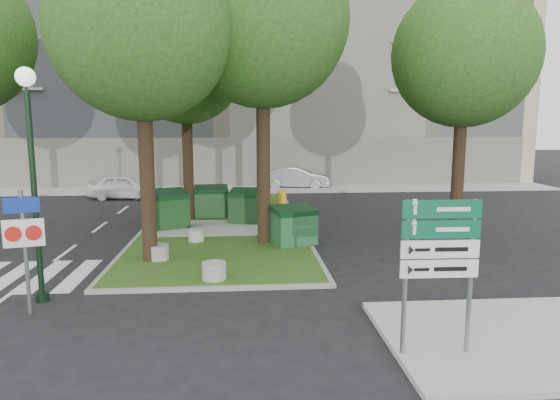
{
  "coord_description": "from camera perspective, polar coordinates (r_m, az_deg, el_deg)",
  "views": [
    {
      "loc": [
        1.28,
        -12.27,
        4.23
      ],
      "look_at": [
        2.35,
        1.84,
        2.0
      ],
      "focal_mm": 32.0,
      "sensor_mm": 36.0,
      "label": 1
    }
  ],
  "objects": [
    {
      "name": "ground",
      "position": [
        13.04,
        -9.9,
        -10.11
      ],
      "size": [
        120.0,
        120.0,
        0.0
      ],
      "primitive_type": "plane",
      "color": "black",
      "rests_on": "ground"
    },
    {
      "name": "median_island",
      "position": [
        20.71,
        -6.43,
        -2.71
      ],
      "size": [
        6.0,
        16.0,
        0.12
      ],
      "primitive_type": "cube",
      "color": "#264413",
      "rests_on": "ground"
    },
    {
      "name": "median_kerb",
      "position": [
        20.71,
        -6.43,
        -2.74
      ],
      "size": [
        6.3,
        16.3,
        0.1
      ],
      "primitive_type": "cube",
      "color": "gray",
      "rests_on": "ground"
    },
    {
      "name": "sidewalk_corner",
      "position": [
        11.02,
        25.13,
        -14.16
      ],
      "size": [
        5.0,
        4.0,
        0.12
      ],
      "primitive_type": "cube",
      "color": "#999993",
      "rests_on": "ground"
    },
    {
      "name": "building_sidewalk",
      "position": [
        31.07,
        -6.67,
        1.2
      ],
      "size": [
        42.0,
        3.0,
        0.12
      ],
      "primitive_type": "cube",
      "color": "#999993",
      "rests_on": "ground"
    },
    {
      "name": "zebra_crossing",
      "position": [
        15.25,
        -23.64,
        -7.89
      ],
      "size": [
        5.0,
        3.0,
        0.01
      ],
      "primitive_type": "cube",
      "color": "silver",
      "rests_on": "ground"
    },
    {
      "name": "apartment_building",
      "position": [
        38.47,
        -6.44,
        14.54
      ],
      "size": [
        41.0,
        12.0,
        16.0
      ],
      "primitive_type": "cube",
      "color": "#C3BA92",
      "rests_on": "ground"
    },
    {
      "name": "tree_median_near_left",
      "position": [
        15.38,
        -15.3,
        20.24
      ],
      "size": [
        5.2,
        5.2,
        10.53
      ],
      "color": "black",
      "rests_on": "ground"
    },
    {
      "name": "tree_median_near_right",
      "position": [
        17.26,
        -1.68,
        21.53
      ],
      "size": [
        5.6,
        5.6,
        11.46
      ],
      "color": "black",
      "rests_on": "ground"
    },
    {
      "name": "tree_median_mid",
      "position": [
        21.61,
        -10.55,
        16.13
      ],
      "size": [
        4.8,
        4.8,
        9.99
      ],
      "color": "black",
      "rests_on": "ground"
    },
    {
      "name": "tree_median_far",
      "position": [
        24.69,
        -2.05,
        18.5
      ],
      "size": [
        5.8,
        5.8,
        11.93
      ],
      "color": "black",
      "rests_on": "ground"
    },
    {
      "name": "tree_street_right",
      "position": [
        19.2,
        20.6,
        16.65
      ],
      "size": [
        5.0,
        5.0,
        10.06
      ],
      "color": "black",
      "rests_on": "ground"
    },
    {
      "name": "dumpster_a",
      "position": [
        19.9,
        -12.86,
        -1.07
      ],
      "size": [
        1.94,
        1.69,
        1.5
      ],
      "rotation": [
        0.0,
        0.0,
        0.42
      ],
      "color": "black",
      "rests_on": "median_island"
    },
    {
      "name": "dumpster_b",
      "position": [
        22.05,
        -7.85,
        -0.15
      ],
      "size": [
        1.53,
        1.13,
        1.35
      ],
      "rotation": [
        0.0,
        0.0,
        0.08
      ],
      "color": "#123E12",
      "rests_on": "median_island"
    },
    {
      "name": "dumpster_c",
      "position": [
        20.51,
        -3.64,
        -0.71
      ],
      "size": [
        1.7,
        1.36,
        1.39
      ],
      "rotation": [
        0.0,
        0.0,
        -0.23
      ],
      "color": "black",
      "rests_on": "median_island"
    },
    {
      "name": "dumpster_d",
      "position": [
        16.86,
        1.6,
        -2.93
      ],
      "size": [
        1.67,
        1.41,
        1.32
      ],
      "rotation": [
        0.0,
        0.0,
        0.34
      ],
      "color": "#164824",
      "rests_on": "median_island"
    },
    {
      "name": "bollard_left",
      "position": [
        15.53,
        -13.71,
        -5.8
      ],
      "size": [
        0.62,
        0.62,
        0.44
      ],
      "primitive_type": "cylinder",
      "color": "gray",
      "rests_on": "median_island"
    },
    {
      "name": "bollard_right",
      "position": [
        13.37,
        -7.56,
        -8.01
      ],
      "size": [
        0.63,
        0.63,
        0.45
      ],
      "primitive_type": "cylinder",
      "color": "#979692",
      "rests_on": "median_island"
    },
    {
      "name": "bollard_mid",
      "position": [
        17.6,
        -9.55,
        -4.01
      ],
      "size": [
        0.55,
        0.55,
        0.39
      ],
      "primitive_type": "cylinder",
      "color": "#A0A09B",
      "rests_on": "median_island"
    },
    {
      "name": "litter_bin",
      "position": [
        24.4,
        0.21,
        0.18
      ],
      "size": [
        0.44,
        0.44,
        0.77
      ],
      "primitive_type": "cylinder",
      "color": "gold",
      "rests_on": "median_island"
    },
    {
      "name": "street_lamp",
      "position": [
        12.71,
        -26.52,
        4.33
      ],
      "size": [
        0.43,
        0.43,
        5.43
      ],
      "color": "black",
      "rests_on": "ground"
    },
    {
      "name": "traffic_sign_pole",
      "position": [
        12.22,
        -27.21,
        -3.59
      ],
      "size": [
        0.82,
        0.24,
        2.79
      ],
      "rotation": [
        0.0,
        0.0,
        0.24
      ],
      "color": "slate",
      "rests_on": "ground"
    },
    {
      "name": "directional_sign",
      "position": [
        9.19,
        17.74,
        -5.73
      ],
      "size": [
        1.39,
        0.11,
        2.78
      ],
      "rotation": [
        0.0,
        0.0,
        -0.02
      ],
      "color": "slate",
      "rests_on": "sidewalk_corner"
    },
    {
      "name": "car_white",
      "position": [
        28.71,
        -17.18,
        1.47
      ],
      "size": [
        4.18,
        2.06,
        1.37
      ],
      "primitive_type": "imported",
      "rotation": [
        0.0,
        0.0,
        1.46
      ],
      "color": "white",
      "rests_on": "ground"
    },
    {
      "name": "car_silver",
      "position": [
        31.76,
        1.81,
        2.58
      ],
      "size": [
        4.35,
        1.88,
        1.39
      ],
      "primitive_type": "imported",
      "rotation": [
        0.0,
        0.0,
        1.47
      ],
      "color": "#92949A",
      "rests_on": "ground"
    }
  ]
}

